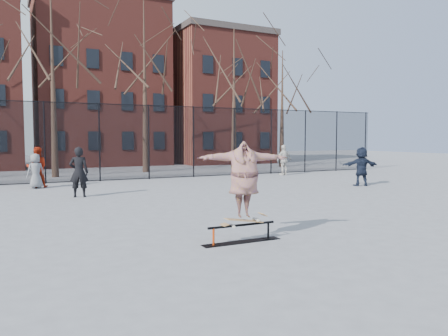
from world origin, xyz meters
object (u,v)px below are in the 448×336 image
skate_rail (242,235)px  skater (244,181)px  bystander_black (79,172)px  bystander_navy (361,166)px  bystander_grey (36,171)px  bystander_white (284,160)px  skateboard (244,221)px  bystander_red (37,167)px

skate_rail → skater: bearing=0.0°
bystander_black → bystander_navy: bystander_black is taller
bystander_grey → bystander_white: bystander_white is taller
skater → bystander_navy: (10.24, 7.08, -0.42)m
bystander_grey → skateboard: bearing=84.2°
skateboard → bystander_black: bearing=102.9°
bystander_grey → bystander_black: 3.96m
bystander_grey → bystander_black: bystander_black is taller
skate_rail → bystander_navy: bearing=34.5°
bystander_red → bystander_navy: bystander_red is taller
bystander_black → bystander_navy: 12.44m
bystander_grey → bystander_red: bystander_red is taller
skater → skate_rail: bearing=-165.2°
bystander_grey → bystander_navy: (13.57, -5.64, 0.13)m
bystander_white → bystander_navy: (-0.13, -6.45, -0.00)m
skateboard → bystander_red: (-3.25, 13.10, 0.46)m
skateboard → bystander_black: size_ratio=0.49×
skater → bystander_red: skater is taller
bystander_red → skater: bearing=109.8°
skate_rail → bystander_red: size_ratio=0.99×
skateboard → bystander_white: bearing=52.5°
skater → bystander_grey: (-3.33, 12.72, -0.55)m
skate_rail → skater: size_ratio=0.90×
skater → bystander_navy: size_ratio=1.10×
bystander_grey → bystander_red: bearing=-122.8°
skate_rail → bystander_navy: size_ratio=1.00×
bystander_red → bystander_white: 13.63m
skate_rail → bystander_black: size_ratio=0.96×
skate_rail → skateboard: bearing=0.0°
skate_rail → skater: (0.05, 0.00, 1.17)m
skate_rail → skateboard: (0.05, 0.00, 0.30)m
skateboard → bystander_grey: bearing=104.7°
skater → bystander_grey: 13.16m
skater → bystander_white: bearing=67.4°
skateboard → skater: size_ratio=0.46×
bystander_black → bystander_white: (12.43, 4.55, -0.04)m
skateboard → skater: (0.00, 0.00, 0.87)m
bystander_white → bystander_navy: bearing=82.1°
skater → bystander_black: 9.22m
bystander_grey → bystander_navy: bearing=137.0°
bystander_navy → skate_rail: bearing=53.3°
skateboard → bystander_navy: size_ratio=0.51×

